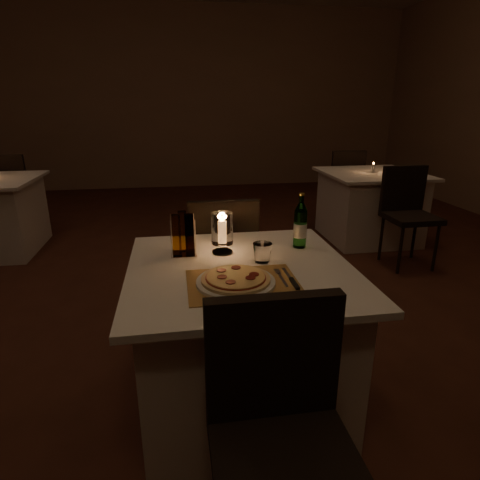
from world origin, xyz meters
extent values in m
cube|color=#4C2318|center=(0.00, 0.00, -0.01)|extent=(8.00, 10.00, 0.02)
cube|color=#906D53|center=(0.00, 5.01, 1.50)|extent=(8.00, 0.02, 3.00)
cube|color=white|center=(0.19, -0.71, 0.35)|extent=(0.88, 0.88, 0.71)
cube|color=white|center=(0.19, -0.71, 0.72)|extent=(1.00, 1.00, 0.03)
cube|color=black|center=(0.19, -1.51, 0.46)|extent=(0.42, 0.42, 0.05)
cube|color=black|center=(0.19, -1.32, 0.69)|extent=(0.42, 0.05, 0.42)
cylinder|color=black|center=(0.36, -1.34, 0.22)|extent=(0.03, 0.03, 0.44)
cube|color=black|center=(0.19, 0.09, 0.46)|extent=(0.42, 0.42, 0.05)
cube|color=black|center=(0.19, -0.09, 0.69)|extent=(0.42, 0.05, 0.42)
cylinder|color=black|center=(0.36, 0.26, 0.22)|extent=(0.03, 0.03, 0.44)
cylinder|color=black|center=(0.02, 0.26, 0.22)|extent=(0.03, 0.03, 0.44)
cylinder|color=black|center=(0.36, -0.08, 0.22)|extent=(0.03, 0.03, 0.44)
cylinder|color=black|center=(0.02, -0.08, 0.22)|extent=(0.03, 0.03, 0.44)
cube|color=#A47339|center=(0.17, -0.89, 0.74)|extent=(0.45, 0.34, 0.00)
cylinder|color=white|center=(0.14, -0.89, 0.75)|extent=(0.32, 0.32, 0.01)
cylinder|color=#D8B77F|center=(0.14, -0.89, 0.76)|extent=(0.28, 0.28, 0.01)
cylinder|color=maroon|center=(0.14, -0.89, 0.77)|extent=(0.24, 0.24, 0.00)
cylinder|color=#EACC7F|center=(0.14, -0.89, 0.77)|extent=(0.24, 0.24, 0.00)
cylinder|color=maroon|center=(0.22, -0.88, 0.78)|extent=(0.04, 0.04, 0.00)
cylinder|color=maroon|center=(0.16, -0.80, 0.78)|extent=(0.04, 0.04, 0.00)
cylinder|color=maroon|center=(0.09, -0.82, 0.78)|extent=(0.04, 0.04, 0.00)
cylinder|color=maroon|center=(0.09, -0.89, 0.78)|extent=(0.04, 0.04, 0.00)
cylinder|color=maroon|center=(0.12, -0.94, 0.78)|extent=(0.04, 0.04, 0.00)
cylinder|color=maroon|center=(0.20, -0.91, 0.78)|extent=(0.04, 0.04, 0.00)
cube|color=silver|center=(0.34, -0.89, 0.75)|extent=(0.01, 0.14, 0.00)
cube|color=silver|center=(0.34, -0.80, 0.75)|extent=(0.02, 0.05, 0.00)
cube|color=black|center=(0.37, -0.94, 0.75)|extent=(0.02, 0.10, 0.01)
cube|color=silver|center=(0.37, -0.83, 0.75)|extent=(0.01, 0.12, 0.00)
cylinder|color=#61AF5E|center=(0.53, -0.49, 0.83)|extent=(0.06, 0.06, 0.19)
cylinder|color=#61AF5E|center=(0.53, -0.49, 0.99)|extent=(0.02, 0.02, 0.04)
cylinder|color=gold|center=(0.53, -0.49, 1.01)|extent=(0.03, 0.03, 0.01)
cylinder|color=silver|center=(0.53, -0.49, 0.83)|extent=(0.07, 0.07, 0.07)
cylinder|color=white|center=(0.13, -0.52, 0.75)|extent=(0.10, 0.10, 0.01)
cylinder|color=white|center=(0.13, -0.52, 0.77)|extent=(0.02, 0.02, 0.04)
cylinder|color=white|center=(0.13, -0.52, 0.87)|extent=(0.10, 0.10, 0.15)
cylinder|color=white|center=(0.13, -0.52, 0.85)|extent=(0.03, 0.03, 0.11)
ellipsoid|color=orange|center=(0.13, -0.52, 0.92)|extent=(0.02, 0.02, 0.03)
cube|color=white|center=(-0.05, -0.50, 0.74)|extent=(0.12, 0.12, 0.01)
cylinder|color=white|center=(-0.11, -0.56, 0.84)|extent=(0.01, 0.01, 0.18)
cylinder|color=white|center=(0.00, -0.56, 0.84)|extent=(0.01, 0.01, 0.18)
cylinder|color=white|center=(-0.11, -0.45, 0.84)|extent=(0.01, 0.01, 0.18)
cylinder|color=white|center=(0.00, -0.45, 0.84)|extent=(0.01, 0.01, 0.18)
cube|color=#BF8C33|center=(-0.08, -0.53, 0.85)|extent=(0.04, 0.04, 0.20)
cube|color=#3F1E14|center=(-0.02, -0.53, 0.85)|extent=(0.04, 0.04, 0.20)
cube|color=#BF8C33|center=(-0.05, -0.47, 0.85)|extent=(0.04, 0.04, 0.20)
cube|color=black|center=(-1.94, 2.66, 0.46)|extent=(0.42, 0.42, 0.05)
cube|color=black|center=(-1.94, 2.48, 0.69)|extent=(0.42, 0.05, 0.42)
cylinder|color=black|center=(-1.77, 2.83, 0.22)|extent=(0.03, 0.03, 0.44)
cylinder|color=black|center=(-2.11, 2.83, 0.22)|extent=(0.03, 0.03, 0.44)
cylinder|color=black|center=(-1.77, 2.49, 0.22)|extent=(0.03, 0.03, 0.44)
cube|color=white|center=(2.01, 1.64, 0.35)|extent=(0.88, 0.88, 0.71)
cube|color=white|center=(2.01, 1.64, 0.72)|extent=(1.00, 1.00, 0.03)
cube|color=black|center=(2.01, 0.84, 0.46)|extent=(0.42, 0.42, 0.05)
cube|color=black|center=(2.01, 1.03, 0.69)|extent=(0.42, 0.05, 0.42)
cylinder|color=black|center=(1.84, 0.67, 0.22)|extent=(0.03, 0.03, 0.44)
cylinder|color=black|center=(2.18, 0.67, 0.22)|extent=(0.03, 0.03, 0.44)
cylinder|color=black|center=(1.84, 1.01, 0.22)|extent=(0.03, 0.03, 0.44)
cylinder|color=black|center=(2.18, 1.01, 0.22)|extent=(0.03, 0.03, 0.44)
cube|color=black|center=(2.01, 2.44, 0.46)|extent=(0.42, 0.42, 0.05)
cube|color=black|center=(2.01, 2.26, 0.69)|extent=(0.42, 0.05, 0.42)
cylinder|color=black|center=(2.18, 2.61, 0.22)|extent=(0.03, 0.03, 0.44)
cylinder|color=black|center=(1.84, 2.61, 0.22)|extent=(0.03, 0.03, 0.44)
cylinder|color=black|center=(2.18, 2.27, 0.22)|extent=(0.03, 0.03, 0.44)
cylinder|color=black|center=(1.84, 2.27, 0.22)|extent=(0.03, 0.03, 0.44)
cylinder|color=white|center=(2.01, 1.64, 0.79)|extent=(0.03, 0.03, 0.09)
ellipsoid|color=orange|center=(2.01, 1.64, 0.84)|extent=(0.01, 0.01, 0.02)
camera|label=1|loc=(-0.08, -2.34, 1.43)|focal=30.00mm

